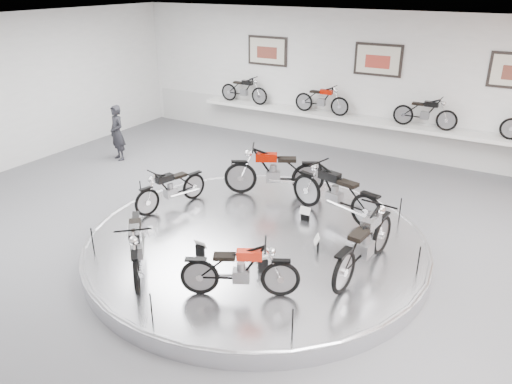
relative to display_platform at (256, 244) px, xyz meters
The scene contains 19 objects.
floor 0.34m from the display_platform, 90.00° to the right, with size 16.00×16.00×0.00m, color #545456.
ceiling 3.86m from the display_platform, 90.00° to the right, with size 16.00×16.00×0.00m, color white.
wall_back 6.95m from the display_platform, 90.00° to the left, with size 16.00×16.00×0.00m, color silver.
dado_band 6.69m from the display_platform, 90.00° to the left, with size 15.68×0.04×1.10m, color #BCBCBA.
display_platform is the anchor object (origin of this frame).
platform_rim 0.12m from the display_platform, ahead, with size 6.40×6.40×0.10m, color #B2B2BA.
shelf 6.46m from the display_platform, 90.00° to the left, with size 11.00×0.55×0.10m, color silver.
poster_left 7.94m from the display_platform, 117.72° to the left, with size 1.35×0.06×0.88m, color beige.
poster_center 7.13m from the display_platform, 90.00° to the left, with size 1.35×0.06×0.88m, color beige.
shelf_bike_a 7.76m from the display_platform, 123.27° to the left, with size 1.22×0.42×0.73m, color black, non-canonical shape.
shelf_bike_b 6.69m from the display_platform, 103.19° to the left, with size 1.22×0.42×0.73m, color #910D00, non-canonical shape.
shelf_bike_c 6.69m from the display_platform, 76.81° to the left, with size 1.22×0.42×0.73m, color black, non-canonical shape.
bike_a 1.95m from the display_platform, 58.76° to the left, with size 1.85×0.65×1.09m, color black, non-canonical shape.
bike_b 2.19m from the display_platform, 109.18° to the left, with size 1.90×0.67×1.12m, color #910D00, non-canonical shape.
bike_c 2.31m from the display_platform, behind, with size 1.50×0.53×0.89m, color black, non-canonical shape.
bike_d 2.37m from the display_platform, 119.52° to the right, with size 1.67×0.59×0.98m, color black, non-canonical shape.
bike_e 1.98m from the display_platform, 67.30° to the right, with size 1.56×0.55×0.92m, color red, non-canonical shape.
bike_f 2.25m from the display_platform, ahead, with size 1.85×0.65×1.09m, color #B2B1B6, non-canonical shape.
visitor 6.52m from the display_platform, 157.38° to the left, with size 0.57×0.37×1.56m, color black.
Camera 1 is at (4.19, -6.88, 4.85)m, focal length 35.00 mm.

